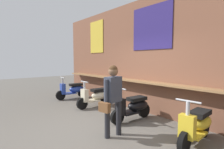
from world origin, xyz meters
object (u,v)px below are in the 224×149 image
object	(u,v)px
scooter_cream	(96,96)
scooter_black	(134,106)
scooter_yellow	(197,124)
scooter_blue	(73,90)
shopper_with_handbag	(113,94)

from	to	relation	value
scooter_cream	scooter_black	xyz separation A→B (m)	(1.86, -0.00, 0.00)
scooter_cream	scooter_yellow	distance (m)	3.62
scooter_blue	scooter_cream	distance (m)	1.76
scooter_black	scooter_yellow	distance (m)	1.76
scooter_blue	scooter_cream	size ratio (longest dim) A/B	1.00
scooter_cream	scooter_yellow	bearing A→B (deg)	90.32
scooter_blue	scooter_yellow	xyz separation A→B (m)	(5.38, 0.00, 0.00)
scooter_blue	scooter_cream	xyz separation A→B (m)	(1.76, 0.00, 0.00)
scooter_cream	shopper_with_handbag	bearing A→B (deg)	63.94
scooter_yellow	shopper_with_handbag	xyz separation A→B (m)	(-1.33, -1.13, 0.56)
scooter_yellow	shopper_with_handbag	bearing A→B (deg)	-53.11
scooter_blue	shopper_with_handbag	xyz separation A→B (m)	(4.05, -1.13, 0.56)
scooter_yellow	scooter_cream	bearing A→B (deg)	-93.48
scooter_blue	scooter_yellow	distance (m)	5.38
scooter_cream	shopper_with_handbag	size ratio (longest dim) A/B	0.88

